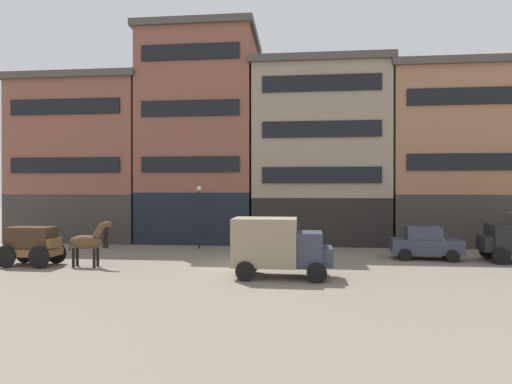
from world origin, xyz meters
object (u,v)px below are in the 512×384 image
object	(u,v)px
fire_hydrant_curbside	(454,246)
delivery_truck_far	(278,245)
draft_horse	(88,242)
streetlamp_curbside	(199,208)
pedestrian_officer	(106,233)
cargo_wagon	(32,243)
sedan_dark	(425,243)

from	to	relation	value
fire_hydrant_curbside	delivery_truck_far	bearing A→B (deg)	-142.44
draft_horse	fire_hydrant_curbside	distance (m)	21.09
draft_horse	streetlamp_curbside	bearing A→B (deg)	59.62
pedestrian_officer	fire_hydrant_curbside	world-z (taller)	pedestrian_officer
cargo_wagon	fire_hydrant_curbside	xyz separation A→B (m)	(23.01, 6.48, -0.72)
sedan_dark	draft_horse	bearing A→B (deg)	-167.03
draft_horse	delivery_truck_far	size ratio (longest dim) A/B	0.54
draft_horse	sedan_dark	xyz separation A→B (m)	(17.61, 4.06, -0.36)
sedan_dark	fire_hydrant_curbside	bearing A→B (deg)	44.74
draft_horse	fire_hydrant_curbside	world-z (taller)	draft_horse
delivery_truck_far	fire_hydrant_curbside	size ratio (longest dim) A/B	5.27
pedestrian_officer	sedan_dark	bearing A→B (deg)	-6.84
streetlamp_curbside	fire_hydrant_curbside	world-z (taller)	streetlamp_curbside
pedestrian_officer	streetlamp_curbside	world-z (taller)	streetlamp_curbside
draft_horse	streetlamp_curbside	distance (m)	8.13
cargo_wagon	pedestrian_officer	size ratio (longest dim) A/B	1.63
cargo_wagon	fire_hydrant_curbside	size ratio (longest dim) A/B	3.53
sedan_dark	pedestrian_officer	bearing A→B (deg)	173.16
draft_horse	streetlamp_curbside	size ratio (longest dim) A/B	0.57
delivery_truck_far	draft_horse	bearing A→B (deg)	171.06
delivery_truck_far	sedan_dark	xyz separation A→B (m)	(7.96, 5.58, -0.51)
streetlamp_curbside	draft_horse	bearing A→B (deg)	-120.38
cargo_wagon	streetlamp_curbside	bearing A→B (deg)	44.63
pedestrian_officer	fire_hydrant_curbside	bearing A→B (deg)	0.13
cargo_wagon	sedan_dark	world-z (taller)	cargo_wagon
cargo_wagon	draft_horse	bearing A→B (deg)	-0.02
draft_horse	sedan_dark	size ratio (longest dim) A/B	0.61
sedan_dark	pedestrian_officer	xyz separation A→B (m)	(-19.77, 2.37, 0.07)
sedan_dark	pedestrian_officer	world-z (taller)	sedan_dark
delivery_truck_far	cargo_wagon	bearing A→B (deg)	173.12
cargo_wagon	fire_hydrant_curbside	bearing A→B (deg)	15.72
delivery_truck_far	sedan_dark	distance (m)	9.73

